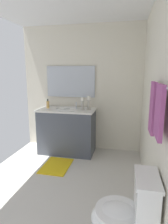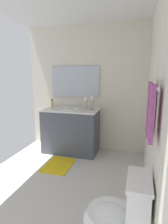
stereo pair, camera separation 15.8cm
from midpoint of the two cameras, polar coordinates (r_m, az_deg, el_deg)
The scene contains 14 objects.
floor at distance 2.96m, azimuth -5.42°, elevation -20.10°, with size 2.75×2.40×0.02m, color beige.
wall_back at distance 2.37m, azimuth 22.11°, elevation 2.99°, with size 2.75×0.04×2.45m, color silver.
wall_left at distance 3.84m, azimuth 1.82°, elevation 6.90°, with size 0.04×2.40×2.45m, color silver.
vanity_cabinet at distance 3.75m, azimuth -2.77°, elevation -5.56°, with size 0.58×1.08×0.87m.
sink_basin at distance 3.65m, azimuth -2.82°, elevation 0.36°, with size 0.40×0.40×0.24m.
mirror at distance 3.85m, azimuth -1.55°, elevation 9.10°, with size 0.02×0.99×0.61m, color silver.
candle_holder_tall at distance 3.53m, azimuth 3.77°, elevation 2.79°, with size 0.09×0.09×0.26m.
candle_holder_short at distance 3.51m, azimuth 1.86°, elevation 2.59°, with size 0.09×0.09×0.24m.
soap_bottle at distance 3.77m, azimuth -8.37°, elevation 2.36°, with size 0.06×0.06×0.18m.
toilet at distance 1.84m, azimuth 12.94°, elevation -28.56°, with size 0.39×0.54×0.75m.
towel_bar at distance 1.65m, azimuth 22.95°, elevation 7.32°, with size 0.02×0.02×0.73m, color silver.
towel_near_vanity at distance 1.86m, azimuth 21.23°, elevation 0.93°, with size 0.23×0.03×0.48m, color #A54C8C.
towel_center at distance 1.49m, azimuth 22.48°, elevation -0.19°, with size 0.25×0.03×0.41m, color #A54C8C.
bath_mat at distance 3.37m, azimuth -6.27°, elevation -15.56°, with size 0.60×0.44×0.02m, color yellow.
Camera 2 is at (2.31, 1.03, 1.55)m, focal length 30.44 mm.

